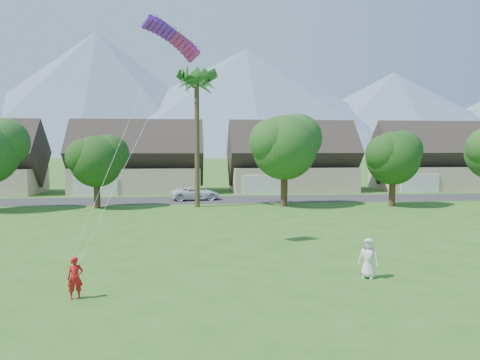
{
  "coord_description": "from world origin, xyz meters",
  "views": [
    {
      "loc": [
        -2.57,
        -14.45,
        5.58
      ],
      "look_at": [
        0.0,
        10.0,
        3.8
      ],
      "focal_mm": 35.0,
      "sensor_mm": 36.0,
      "label": 1
    }
  ],
  "objects": [
    {
      "name": "tree_row",
      "position": [
        -1.14,
        27.92,
        4.89
      ],
      "size": [
        62.27,
        6.67,
        8.45
      ],
      "color": "#47301C",
      "rests_on": "ground"
    },
    {
      "name": "houses_row",
      "position": [
        0.49,
        42.99,
        3.44
      ],
      "size": [
        72.75,
        8.19,
        8.86
      ],
      "color": "beige",
      "rests_on": "ground"
    },
    {
      "name": "parked_car",
      "position": [
        -2.15,
        34.0,
        0.7
      ],
      "size": [
        5.31,
        3.08,
        1.39
      ],
      "primitive_type": "imported",
      "rotation": [
        0.0,
        0.0,
        1.73
      ],
      "color": "silver",
      "rests_on": "ground"
    },
    {
      "name": "watcher",
      "position": [
        4.87,
        4.34,
        0.86
      ],
      "size": [
        1.0,
        0.92,
        1.71
      ],
      "primitive_type": "imported",
      "rotation": [
        0.0,
        0.0,
        -0.59
      ],
      "color": "silver",
      "rests_on": "ground"
    },
    {
      "name": "street",
      "position": [
        0.0,
        34.0,
        0.01
      ],
      "size": [
        90.0,
        7.0,
        0.01
      ],
      "primitive_type": "cube",
      "color": "#2D2D30",
      "rests_on": "ground"
    },
    {
      "name": "parafoil_kite",
      "position": [
        -3.47,
        11.09,
        11.43
      ],
      "size": [
        3.41,
        1.44,
        0.5
      ],
      "rotation": [
        0.0,
        0.0,
        0.31
      ],
      "color": "#711BD1",
      "rests_on": "ground"
    },
    {
      "name": "fan_palm",
      "position": [
        -2.0,
        28.5,
        11.8
      ],
      "size": [
        3.0,
        3.0,
        13.8
      ],
      "color": "#4C3D26",
      "rests_on": "ground"
    },
    {
      "name": "mountain_ridge",
      "position": [
        10.4,
        260.0,
        29.07
      ],
      "size": [
        540.0,
        240.0,
        70.0
      ],
      "color": "slate",
      "rests_on": "ground"
    },
    {
      "name": "kite_flyer",
      "position": [
        -6.81,
        2.84,
        0.78
      ],
      "size": [
        0.66,
        0.53,
        1.56
      ],
      "primitive_type": "imported",
      "rotation": [
        0.0,
        0.0,
        0.32
      ],
      "color": "red",
      "rests_on": "ground"
    },
    {
      "name": "ground",
      "position": [
        0.0,
        0.0,
        0.0
      ],
      "size": [
        500.0,
        500.0,
        0.0
      ],
      "primitive_type": "plane",
      "color": "#2D6019",
      "rests_on": "ground"
    }
  ]
}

